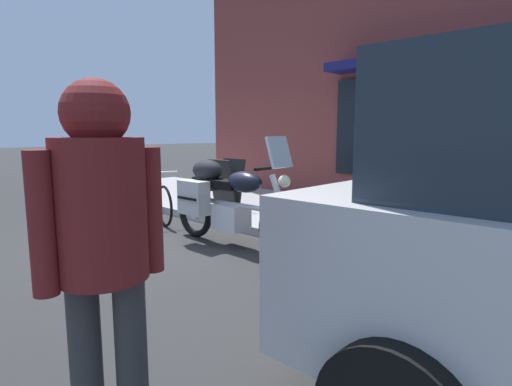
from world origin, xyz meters
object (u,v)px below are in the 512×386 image
(sandwich_board_sign, at_px, (227,184))
(touring_motorcycle, at_px, (225,199))
(parked_bicycle, at_px, (153,199))
(pedestrian_walking, at_px, (102,229))

(sandwich_board_sign, bearing_deg, touring_motorcycle, -41.87)
(parked_bicycle, distance_m, pedestrian_walking, 5.22)
(touring_motorcycle, height_order, parked_bicycle, touring_motorcycle)
(parked_bicycle, height_order, pedestrian_walking, pedestrian_walking)
(touring_motorcycle, relative_size, parked_bicycle, 1.35)
(parked_bicycle, relative_size, sandwich_board_sign, 1.91)
(parked_bicycle, xyz_separation_m, pedestrian_walking, (4.31, -2.86, 0.69))
(touring_motorcycle, relative_size, pedestrian_walking, 1.34)
(parked_bicycle, relative_size, pedestrian_walking, 0.99)
(touring_motorcycle, distance_m, pedestrian_walking, 3.53)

